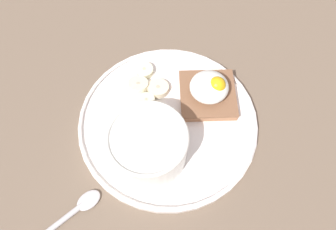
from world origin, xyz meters
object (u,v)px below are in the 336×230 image
toast_slice (208,95)px  spoon (71,214)px  banana_slice_right (158,88)px  banana_slice_back (144,71)px  banana_slice_front (146,101)px  banana_slice_left (138,85)px  poached_egg (210,87)px  oatmeal_bowl (148,145)px

toast_slice → spoon: (21.34, 16.36, -1.45)cm
toast_slice → banana_slice_right: toast_slice is taller
toast_slice → banana_slice_back: (9.82, -5.86, -0.26)cm
spoon → banana_slice_front: bearing=-125.2°
banana_slice_front → banana_slice_right: (-2.05, -2.27, -0.10)cm
banana_slice_right → spoon: banana_slice_right is taller
banana_slice_front → banana_slice_right: banana_slice_front is taller
banana_slice_left → poached_egg: bearing=165.0°
toast_slice → poached_egg: 2.45cm
banana_slice_front → spoon: (11.49, 16.29, -1.26)cm
oatmeal_bowl → banana_slice_front: bearing=-90.9°
oatmeal_bowl → banana_slice_left: size_ratio=2.70×
banana_slice_back → spoon: banana_slice_back is taller
oatmeal_bowl → banana_slice_left: 12.00cm
toast_slice → banana_slice_left: bearing=-15.0°
oatmeal_bowl → toast_slice: 13.49cm
banana_slice_back → poached_egg: bearing=149.3°
oatmeal_bowl → spoon: size_ratio=1.00×
oatmeal_bowl → banana_slice_front: (-0.13, -8.71, -2.46)cm
banana_slice_back → oatmeal_bowl: bearing=89.4°
toast_slice → banana_slice_back: toast_slice is taller
banana_slice_left → spoon: bearing=61.7°
oatmeal_bowl → banana_slice_front: 9.05cm
poached_egg → banana_slice_left: 11.77cm
poached_egg → banana_slice_left: bearing=-15.0°
toast_slice → banana_slice_back: size_ratio=2.64×
poached_egg → spoon: size_ratio=0.54×
oatmeal_bowl → banana_slice_back: bearing=-90.6°
banana_slice_front → toast_slice: bearing=-179.5°
poached_egg → banana_slice_back: size_ratio=1.71×
banana_slice_back → banana_slice_right: size_ratio=0.90×
banana_slice_right → toast_slice: bearing=164.3°
poached_egg → banana_slice_back: poached_egg is taller
banana_slice_left → banana_slice_back: 3.15cm
toast_slice → poached_egg: bearing=161.9°
banana_slice_left → spoon: size_ratio=0.37×
oatmeal_bowl → toast_slice: (-9.98, -8.79, -2.27)cm
oatmeal_bowl → poached_egg: bearing=-139.2°
oatmeal_bowl → spoon: oatmeal_bowl is taller
toast_slice → spoon: bearing=37.5°
poached_egg → banana_slice_right: (7.94, -2.23, -2.73)cm
poached_egg → banana_slice_front: (9.99, 0.03, -2.63)cm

